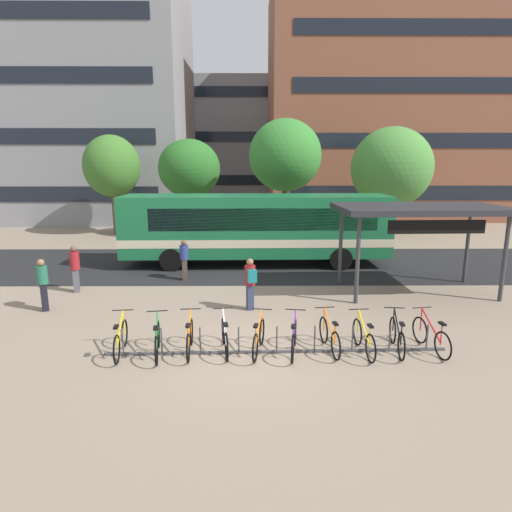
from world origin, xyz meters
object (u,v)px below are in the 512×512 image
Objects in this scene: transit_shelter at (421,212)px; city_bus at (254,227)px; street_tree_3 at (112,166)px; commuter_red_pack_0 at (184,257)px; parked_bicycle_orange_6 at (329,336)px; commuter_maroon_pack_2 at (43,281)px; parked_bicycle_green_1 at (157,341)px; parked_bicycle_red_9 at (431,336)px; parked_bicycle_orange_4 at (259,338)px; parked_bicycle_purple_5 at (294,339)px; parked_bicycle_orange_2 at (190,338)px; parked_bicycle_black_8 at (397,337)px; parked_bicycle_yellow_7 at (364,339)px; street_tree_1 at (189,169)px; commuter_teal_pack_3 at (250,281)px; parked_bicycle_yellow_0 at (121,340)px; street_tree_2 at (391,168)px; parked_bicycle_white_3 at (225,337)px; commuter_red_pack_1 at (75,265)px.

city_bus is at bearing 140.73° from transit_shelter.
commuter_red_pack_0 is at bearing -61.10° from street_tree_3.
parked_bicycle_orange_6 is 9.17m from commuter_maroon_pack_2.
parked_bicycle_green_1 is at bearing -8.13° from commuter_red_pack_0.
parked_bicycle_red_9 is 11.60m from commuter_maroon_pack_2.
parked_bicycle_red_9 is (4.33, 0.09, 0.00)m from parked_bicycle_orange_4.
transit_shelter is (4.92, 5.16, 2.57)m from parked_bicycle_purple_5.
street_tree_3 is (-7.47, 18.25, 4.01)m from parked_bicycle_orange_2.
commuter_red_pack_0 is (-6.36, 6.82, 0.57)m from parked_bicycle_black_8.
street_tree_1 reaches higher than parked_bicycle_yellow_7.
commuter_teal_pack_3 is at bearing -59.24° from street_tree_3.
commuter_teal_pack_3 is at bearing 27.04° from parked_bicycle_purple_5.
commuter_teal_pack_3 is (-4.55, 3.14, 0.59)m from parked_bicycle_red_9.
parked_bicycle_black_8 is at bearing -97.50° from parked_bicycle_green_1.
parked_bicycle_orange_2 is at bearing -1.70° from commuter_red_pack_0.
parked_bicycle_purple_5 is (0.94, -9.61, -1.39)m from city_bus.
commuter_red_pack_0 reaches higher than parked_bicycle_orange_2.
parked_bicycle_yellow_0 is at bearing -152.71° from transit_shelter.
street_tree_3 reaches higher than parked_bicycle_purple_5.
commuter_red_pack_0 is 0.24× the size of street_tree_2.
city_bus reaches higher than commuter_teal_pack_3.
parked_bicycle_purple_5 is at bearing 98.99° from parked_bicycle_black_8.
parked_bicycle_black_8 is 19.25m from street_tree_1.
parked_bicycle_white_3 is (-0.78, -9.49, -1.39)m from city_bus.
transit_shelter is at bearing -59.51° from parked_bicycle_orange_2.
city_bus reaches higher than transit_shelter.
parked_bicycle_orange_6 is at bearing 79.57° from parked_bicycle_red_9.
parked_bicycle_yellow_7 is at bearing 26.98° from commuter_red_pack_0.
parked_bicycle_yellow_0 is 0.29× the size of transit_shelter.
parked_bicycle_red_9 is 12.12m from commuter_red_pack_1.
commuter_red_pack_0 is (-2.89, 6.90, 0.57)m from parked_bicycle_orange_4.
parked_bicycle_black_8 is at bearing -116.76° from transit_shelter.
parked_bicycle_purple_5 is (3.36, 0.08, 0.00)m from parked_bicycle_green_1.
commuter_red_pack_0 is at bearing -83.53° from street_tree_1.
parked_bicycle_green_1 and parked_bicycle_orange_4 have the same top height.
street_tree_2 is at bearing -23.03° from parked_bicycle_yellow_7.
parked_bicycle_purple_5 is (1.72, -0.12, 0.00)m from parked_bicycle_white_3.
parked_bicycle_red_9 is (6.04, 0.07, 0.00)m from parked_bicycle_orange_2.
parked_bicycle_yellow_7 is at bearing -107.67° from parked_bicycle_orange_6.
transit_shelter is 0.97× the size of street_tree_1.
parked_bicycle_green_1 is at bearing -122.23° from street_tree_2.
parked_bicycle_orange_2 is 2.58m from parked_bicycle_purple_5.
parked_bicycle_orange_6 is at bearing -94.20° from parked_bicycle_yellow_0.
city_bus is 9.72m from parked_bicycle_orange_6.
street_tree_1 reaches higher than parked_bicycle_purple_5.
commuter_red_pack_1 is at bearing -101.83° from street_tree_1.
street_tree_3 is (-13.50, 18.19, 4.01)m from parked_bicycle_red_9.
commuter_maroon_pack_2 is (-0.21, -2.03, -0.01)m from commuter_red_pack_1.
parked_bicycle_yellow_7 is 0.28× the size of street_tree_1.
transit_shelter is at bearing -35.01° from parked_bicycle_purple_5.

